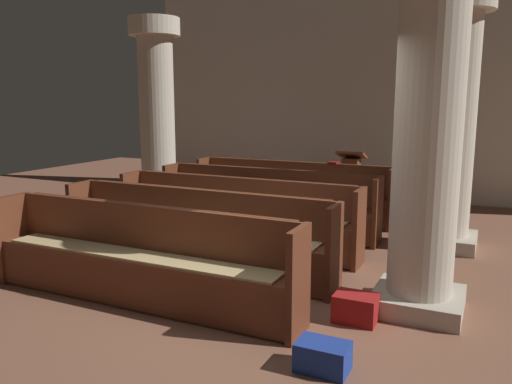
{
  "coord_description": "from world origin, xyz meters",
  "views": [
    {
      "loc": [
        2.17,
        -4.22,
        1.95
      ],
      "look_at": [
        -0.67,
        1.77,
        0.75
      ],
      "focal_mm": 35.78,
      "sensor_mm": 36.0,
      "label": 1
    }
  ],
  "objects_px": {
    "pew_row_2": "(235,212)",
    "pillar_far_side": "(157,112)",
    "pew_row_0": "(291,189)",
    "pew_row_3": "(194,230)",
    "pillar_aisle_rear": "(428,124)",
    "lectern": "(351,187)",
    "kneeler_box_blue": "(323,356)",
    "kneeler_box_red": "(356,308)",
    "hymn_book": "(334,163)",
    "pew_row_1": "(266,199)",
    "pew_row_4": "(138,253)",
    "pillar_aisle_side": "(452,117)"
  },
  "relations": [
    {
      "from": "pew_row_0",
      "to": "pillar_aisle_rear",
      "type": "height_order",
      "value": "pillar_aisle_rear"
    },
    {
      "from": "pillar_aisle_rear",
      "to": "lectern",
      "type": "height_order",
      "value": "pillar_aisle_rear"
    },
    {
      "from": "pillar_aisle_rear",
      "to": "lectern",
      "type": "distance_m",
      "value": 4.48
    },
    {
      "from": "pew_row_0",
      "to": "pillar_aisle_rear",
      "type": "xyz_separation_m",
      "value": [
        2.48,
        -3.01,
        1.24
      ]
    },
    {
      "from": "pew_row_4",
      "to": "pillar_aisle_side",
      "type": "xyz_separation_m",
      "value": [
        2.48,
        3.32,
        1.24
      ]
    },
    {
      "from": "pew_row_1",
      "to": "pew_row_2",
      "type": "relative_size",
      "value": 1.0
    },
    {
      "from": "pillar_far_side",
      "to": "kneeler_box_red",
      "type": "distance_m",
      "value": 5.71
    },
    {
      "from": "pillar_aisle_side",
      "to": "hymn_book",
      "type": "height_order",
      "value": "pillar_aisle_side"
    },
    {
      "from": "pew_row_4",
      "to": "pillar_aisle_rear",
      "type": "height_order",
      "value": "pillar_aisle_rear"
    },
    {
      "from": "pew_row_1",
      "to": "kneeler_box_blue",
      "type": "distance_m",
      "value": 4.0
    },
    {
      "from": "lectern",
      "to": "kneeler_box_red",
      "type": "height_order",
      "value": "lectern"
    },
    {
      "from": "kneeler_box_blue",
      "to": "pew_row_2",
      "type": "bearing_deg",
      "value": 129.42
    },
    {
      "from": "pew_row_2",
      "to": "kneeler_box_blue",
      "type": "relative_size",
      "value": 8.83
    },
    {
      "from": "pew_row_2",
      "to": "kneeler_box_red",
      "type": "relative_size",
      "value": 8.95
    },
    {
      "from": "pew_row_1",
      "to": "pew_row_3",
      "type": "xyz_separation_m",
      "value": [
        0.0,
        -1.99,
        0.0
      ]
    },
    {
      "from": "pew_row_4",
      "to": "kneeler_box_blue",
      "type": "distance_m",
      "value": 2.1
    },
    {
      "from": "pillar_far_side",
      "to": "pew_row_1",
      "type": "bearing_deg",
      "value": -15.94
    },
    {
      "from": "pillar_aisle_rear",
      "to": "kneeler_box_blue",
      "type": "bearing_deg",
      "value": -108.15
    },
    {
      "from": "pillar_aisle_side",
      "to": "hymn_book",
      "type": "relative_size",
      "value": 16.41
    },
    {
      "from": "pew_row_2",
      "to": "pillar_far_side",
      "type": "height_order",
      "value": "pillar_far_side"
    },
    {
      "from": "pew_row_0",
      "to": "pillar_aisle_rear",
      "type": "distance_m",
      "value": 4.09
    },
    {
      "from": "pillar_aisle_rear",
      "to": "hymn_book",
      "type": "distance_m",
      "value": 3.76
    },
    {
      "from": "pew_row_0",
      "to": "pew_row_4",
      "type": "bearing_deg",
      "value": -90.0
    },
    {
      "from": "hymn_book",
      "to": "pillar_far_side",
      "type": "bearing_deg",
      "value": -170.89
    },
    {
      "from": "pew_row_4",
      "to": "hymn_book",
      "type": "xyz_separation_m",
      "value": [
        0.66,
        4.18,
        0.45
      ]
    },
    {
      "from": "pew_row_3",
      "to": "lectern",
      "type": "height_order",
      "value": "lectern"
    },
    {
      "from": "pew_row_0",
      "to": "kneeler_box_blue",
      "type": "height_order",
      "value": "pew_row_0"
    },
    {
      "from": "pillar_far_side",
      "to": "pillar_aisle_rear",
      "type": "height_order",
      "value": "same"
    },
    {
      "from": "pew_row_0",
      "to": "pew_row_3",
      "type": "height_order",
      "value": "same"
    },
    {
      "from": "pew_row_1",
      "to": "pew_row_2",
      "type": "bearing_deg",
      "value": -90.0
    },
    {
      "from": "pew_row_4",
      "to": "pew_row_1",
      "type": "bearing_deg",
      "value": 90.0
    },
    {
      "from": "pillar_aisle_rear",
      "to": "pew_row_2",
      "type": "bearing_deg",
      "value": 157.71
    },
    {
      "from": "pillar_aisle_side",
      "to": "pew_row_4",
      "type": "bearing_deg",
      "value": -126.7
    },
    {
      "from": "pew_row_1",
      "to": "lectern",
      "type": "distance_m",
      "value": 2.07
    },
    {
      "from": "pew_row_0",
      "to": "pew_row_2",
      "type": "xyz_separation_m",
      "value": [
        0.0,
        -1.99,
        0.0
      ]
    },
    {
      "from": "lectern",
      "to": "kneeler_box_blue",
      "type": "height_order",
      "value": "lectern"
    },
    {
      "from": "pew_row_3",
      "to": "kneeler_box_blue",
      "type": "height_order",
      "value": "pew_row_3"
    },
    {
      "from": "pillar_far_side",
      "to": "kneeler_box_red",
      "type": "bearing_deg",
      "value": -35.82
    },
    {
      "from": "hymn_book",
      "to": "pew_row_1",
      "type": "bearing_deg",
      "value": -119.09
    },
    {
      "from": "pew_row_2",
      "to": "lectern",
      "type": "bearing_deg",
      "value": 75.39
    },
    {
      "from": "pew_row_1",
      "to": "pillar_aisle_rear",
      "type": "bearing_deg",
      "value": -39.1
    },
    {
      "from": "pew_row_3",
      "to": "pew_row_1",
      "type": "bearing_deg",
      "value": 90.0
    },
    {
      "from": "pillar_aisle_side",
      "to": "lectern",
      "type": "height_order",
      "value": "pillar_aisle_side"
    },
    {
      "from": "pillar_aisle_side",
      "to": "hymn_book",
      "type": "xyz_separation_m",
      "value": [
        -1.82,
        0.86,
        -0.78
      ]
    },
    {
      "from": "kneeler_box_red",
      "to": "pew_row_2",
      "type": "bearing_deg",
      "value": 143.05
    },
    {
      "from": "pew_row_2",
      "to": "pillar_aisle_side",
      "type": "relative_size",
      "value": 1.01
    },
    {
      "from": "pew_row_0",
      "to": "pillar_aisle_side",
      "type": "bearing_deg",
      "value": -15.07
    },
    {
      "from": "hymn_book",
      "to": "kneeler_box_red",
      "type": "distance_m",
      "value": 4.02
    },
    {
      "from": "pew_row_1",
      "to": "hymn_book",
      "type": "height_order",
      "value": "hymn_book"
    },
    {
      "from": "pillar_aisle_side",
      "to": "pew_row_2",
      "type": "bearing_deg",
      "value": -151.8
    }
  ]
}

